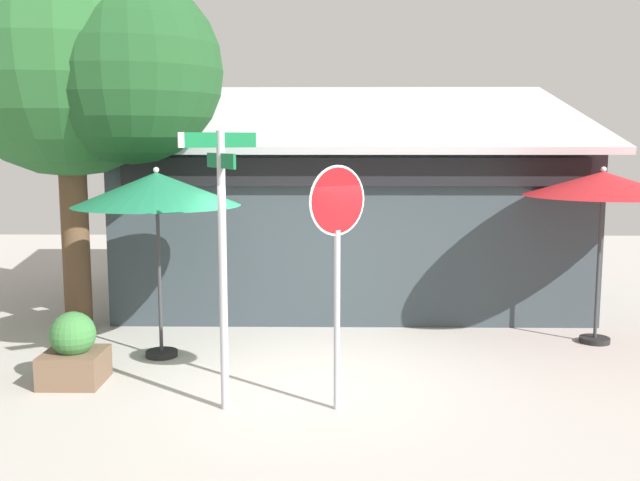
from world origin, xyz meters
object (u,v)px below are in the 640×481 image
(street_sign_post, at_px, (222,244))
(stop_sign, at_px, (337,241))
(patio_umbrella_crimson_center, at_px, (603,185))
(shade_tree, at_px, (82,54))
(patio_umbrella_forest_green_left, at_px, (157,190))
(sidewalk_planter, at_px, (74,352))

(street_sign_post, relative_size, stop_sign, 1.13)
(street_sign_post, distance_m, patio_umbrella_crimson_center, 5.83)
(stop_sign, relative_size, shade_tree, 0.43)
(street_sign_post, distance_m, patio_umbrella_forest_green_left, 2.34)
(shade_tree, bearing_deg, sidewalk_planter, -77.20)
(stop_sign, bearing_deg, patio_umbrella_crimson_center, 35.53)
(sidewalk_planter, bearing_deg, street_sign_post, -22.87)
(street_sign_post, height_order, patio_umbrella_crimson_center, street_sign_post)
(street_sign_post, height_order, patio_umbrella_forest_green_left, street_sign_post)
(stop_sign, xyz_separation_m, patio_umbrella_crimson_center, (3.86, 2.76, 0.44))
(stop_sign, relative_size, patio_umbrella_crimson_center, 1.04)
(patio_umbrella_forest_green_left, bearing_deg, street_sign_post, -59.37)
(street_sign_post, bearing_deg, patio_umbrella_forest_green_left, 120.63)
(shade_tree, xyz_separation_m, sidewalk_planter, (0.56, -2.47, -3.87))
(shade_tree, height_order, sidewalk_planter, shade_tree)
(patio_umbrella_forest_green_left, relative_size, shade_tree, 0.41)
(patio_umbrella_crimson_center, xyz_separation_m, sidewalk_planter, (-7.10, -1.92, -1.95))
(patio_umbrella_crimson_center, height_order, shade_tree, shade_tree)
(patio_umbrella_crimson_center, bearing_deg, street_sign_post, -151.62)
(stop_sign, xyz_separation_m, patio_umbrella_forest_green_left, (-2.42, 1.97, 0.42))
(patio_umbrella_forest_green_left, bearing_deg, shade_tree, 135.91)
(patio_umbrella_forest_green_left, relative_size, sidewalk_planter, 2.92)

